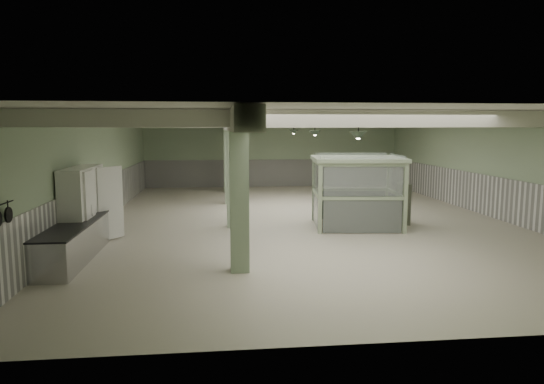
{
  "coord_description": "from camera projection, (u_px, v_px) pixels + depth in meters",
  "views": [
    {
      "loc": [
        -2.94,
        -16.77,
        3.24
      ],
      "look_at": [
        -1.34,
        -2.17,
        1.3
      ],
      "focal_mm": 32.0,
      "sensor_mm": 36.0,
      "label": 1
    }
  ],
  "objects": [
    {
      "name": "beam_a",
      "position": [
        370.0,
        119.0,
        9.43
      ],
      "size": [
        13.9,
        0.35,
        0.32
      ],
      "primitive_type": "cube",
      "color": "silver",
      "rests_on": "ceiling"
    },
    {
      "name": "beam_c",
      "position": [
        318.0,
        122.0,
        14.36
      ],
      "size": [
        13.9,
        0.35,
        0.32
      ],
      "primitive_type": "cube",
      "color": "silver",
      "rests_on": "ceiling"
    },
    {
      "name": "pendant_mid",
      "position": [
        315.0,
        133.0,
        17.42
      ],
      "size": [
        0.44,
        0.44,
        0.22
      ],
      "primitive_type": "cone",
      "rotation": [
        3.14,
        0.0,
        0.0
      ],
      "color": "#334231",
      "rests_on": "ceiling"
    },
    {
      "name": "pitcher_near",
      "position": [
        103.0,
        202.0,
        14.59
      ],
      "size": [
        0.2,
        0.23,
        0.29
      ],
      "primitive_type": null,
      "rotation": [
        0.0,
        0.0,
        0.03
      ],
      "color": "#AAAAAE",
      "rests_on": "prep_counter"
    },
    {
      "name": "pendant_back",
      "position": [
        294.0,
        132.0,
        22.35
      ],
      "size": [
        0.44,
        0.44,
        0.22
      ],
      "primitive_type": "cone",
      "rotation": [
        3.14,
        0.0,
        0.0
      ],
      "color": "#334231",
      "rests_on": "ceiling"
    },
    {
      "name": "wainscot_back",
      "position": [
        272.0,
        173.0,
        27.0
      ],
      "size": [
        13.9,
        0.05,
        1.5
      ],
      "primitive_type": "cube",
      "color": "white",
      "rests_on": "floor"
    },
    {
      "name": "column_d",
      "position": [
        228.0,
        157.0,
        24.65
      ],
      "size": [
        0.42,
        0.42,
        3.6
      ],
      "primitive_type": "cube",
      "color": "#94AC8B",
      "rests_on": "floor"
    },
    {
      "name": "floor",
      "position": [
        303.0,
        220.0,
        17.27
      ],
      "size": [
        20.0,
        20.0,
        0.0
      ],
      "primitive_type": "plane",
      "color": "silver",
      "rests_on": "ground"
    },
    {
      "name": "wall_back",
      "position": [
        272.0,
        154.0,
        26.89
      ],
      "size": [
        14.0,
        0.02,
        3.6
      ],
      "primitive_type": "cube",
      "color": "#A3BE98",
      "rests_on": "floor"
    },
    {
      "name": "skillet_far",
      "position": [
        8.0,
        215.0,
        9.06
      ],
      "size": [
        0.04,
        0.3,
        0.3
      ],
      "primitive_type": "cylinder",
      "rotation": [
        0.0,
        1.57,
        0.0
      ],
      "color": "black",
      "rests_on": "hook_rail"
    },
    {
      "name": "walkin_cooler",
      "position": [
        84.0,
        207.0,
        13.18
      ],
      "size": [
        1.04,
        2.4,
        2.2
      ],
      "color": "white",
      "rests_on": "floor"
    },
    {
      "name": "wall_right",
      "position": [
        491.0,
        168.0,
        17.79
      ],
      "size": [
        0.02,
        20.0,
        3.6
      ],
      "primitive_type": "cube",
      "color": "#A3BE98",
      "rests_on": "floor"
    },
    {
      "name": "wainscot_right",
      "position": [
        489.0,
        196.0,
        17.92
      ],
      "size": [
        0.05,
        19.9,
        1.5
      ],
      "primitive_type": "cube",
      "color": "white",
      "rests_on": "floor"
    },
    {
      "name": "orange_bowl",
      "position": [
        78.0,
        220.0,
        12.21
      ],
      "size": [
        0.27,
        0.27,
        0.09
      ],
      "primitive_type": "cylinder",
      "rotation": [
        0.0,
        0.0,
        -0.14
      ],
      "color": "#B2B2B7",
      "rests_on": "prep_counter"
    },
    {
      "name": "beam_e",
      "position": [
        293.0,
        124.0,
        19.29
      ],
      "size": [
        13.9,
        0.35,
        0.32
      ],
      "primitive_type": "cube",
      "color": "silver",
      "rests_on": "ceiling"
    },
    {
      "name": "column_c",
      "position": [
        230.0,
        162.0,
        20.71
      ],
      "size": [
        0.42,
        0.42,
        3.6
      ],
      "primitive_type": "cube",
      "color": "#94AC8B",
      "rests_on": "floor"
    },
    {
      "name": "wainscot_left",
      "position": [
        100.0,
        202.0,
        16.42
      ],
      "size": [
        0.05,
        19.9,
        1.5
      ],
      "primitive_type": "cube",
      "color": "white",
      "rests_on": "floor"
    },
    {
      "name": "prep_counter",
      "position": [
        80.0,
        237.0,
        12.48
      ],
      "size": [
        0.88,
        5.05,
        0.91
      ],
      "color": "#AAAAAE",
      "rests_on": "floor"
    },
    {
      "name": "wall_left",
      "position": [
        98.0,
        171.0,
        16.28
      ],
      "size": [
        0.02,
        20.0,
        3.6
      ],
      "primitive_type": "cube",
      "color": "#A3BE98",
      "rests_on": "floor"
    },
    {
      "name": "beam_f",
      "position": [
        284.0,
        124.0,
        21.75
      ],
      "size": [
        13.9,
        0.35,
        0.32
      ],
      "primitive_type": "cube",
      "color": "silver",
      "rests_on": "ceiling"
    },
    {
      "name": "ceiling",
      "position": [
        304.0,
        118.0,
        16.8
      ],
      "size": [
        14.0,
        20.0,
        0.02
      ],
      "primitive_type": "cube",
      "color": "white",
      "rests_on": "wall_back"
    },
    {
      "name": "wall_front",
      "position": [
        419.0,
        226.0,
        7.18
      ],
      "size": [
        14.0,
        0.02,
        3.6
      ],
      "primitive_type": "cube",
      "color": "#A3BE98",
      "rests_on": "floor"
    },
    {
      "name": "pitcher_far",
      "position": [
        78.0,
        216.0,
        12.19
      ],
      "size": [
        0.22,
        0.25,
        0.27
      ],
      "primitive_type": null,
      "rotation": [
        0.0,
        0.0,
        -0.2
      ],
      "color": "#AAAAAE",
      "rests_on": "prep_counter"
    },
    {
      "name": "girder",
      "position": [
        232.0,
        124.0,
        16.56
      ],
      "size": [
        0.45,
        19.9,
        0.4
      ],
      "primitive_type": "cube",
      "color": "silver",
      "rests_on": "ceiling"
    },
    {
      "name": "beam_d",
      "position": [
        304.0,
        123.0,
        16.82
      ],
      "size": [
        13.9,
        0.35,
        0.32
      ],
      "primitive_type": "cube",
      "color": "silver",
      "rests_on": "ceiling"
    },
    {
      "name": "column_a",
      "position": [
        239.0,
        193.0,
        10.85
      ],
      "size": [
        0.42,
        0.42,
        3.6
      ],
      "primitive_type": "cube",
      "color": "#94AC8B",
      "rests_on": "floor"
    },
    {
      "name": "filing_cabinet",
      "position": [
        403.0,
        204.0,
        16.45
      ],
      "size": [
        0.61,
        0.74,
        1.39
      ],
      "primitive_type": "cube",
      "rotation": [
        0.0,
        0.0,
        -0.27
      ],
      "color": "#595D4D",
      "rests_on": "floor"
    },
    {
      "name": "beam_g",
      "position": [
        278.0,
        124.0,
        24.21
      ],
      "size": [
        13.9,
        0.35,
        0.32
      ],
      "primitive_type": "cube",
      "color": "silver",
      "rests_on": "ceiling"
    },
    {
      "name": "veg_colander",
      "position": [
        86.0,
        209.0,
        13.51
      ],
      "size": [
        0.54,
        0.54,
        0.21
      ],
      "primitive_type": null,
      "rotation": [
        0.0,
        0.0,
        0.18
      ],
      "color": "#45444A",
      "rests_on": "prep_counter"
    },
    {
      "name": "pendant_front",
      "position": [
        358.0,
        136.0,
        12.0
      ],
      "size": [
        0.44,
        0.44,
        0.22
      ],
      "primitive_type": "cone",
      "rotation": [
        3.14,
        0.0,
        0.0
      ],
      "color": "#334231",
      "rests_on": "ceiling"
    },
    {
      "name": "guard_booth",
      "position": [
        357.0,
        178.0,
        15.87
      ],
      "size": [
        3.12,
        2.73,
        2.39
      ],
      "rotation": [
        0.0,
        0.0,
        -0.11
      ],
      "color": "#9BAF8C",
      "rests_on": "floor"
    },
    {
      "name": "beam_b",
      "position": [
        339.0,
        121.0,
        11.89
      ],
      "size": [
        13.9,
        0.35,
        0.32
      ],
      "primitive_type": "cube",
      "color": "silver",
      "rests_on": "ceiling"
    },
    {
      "name": "column_b",
      "position": [
        233.0,
        173.0,
        15.78
      ],
      "size": [
        0.42,
        0.42,
        3.6
      ],
      "primitive_type": "cube",
      "color": "#94AC8B",
      "rests_on": "floor"
    }
  ]
}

